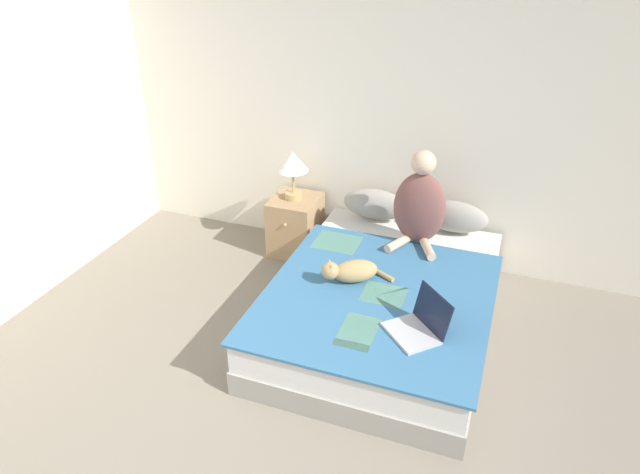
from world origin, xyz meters
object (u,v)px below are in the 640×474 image
Objects in this scene: bed at (383,304)px; laptop_open at (419,325)px; pillow_near at (375,204)px; person_sitting at (420,205)px; nightstand at (296,225)px; pillow_far at (454,217)px; cat_tabby at (351,271)px; table_lamp at (293,165)px.

laptop_open is at bearing -55.58° from bed.
pillow_near is 0.55m from person_sitting.
person_sitting is at bearing -32.67° from pillow_near.
laptop_open reaches higher than bed.
nightstand reaches higher than bed.
laptop_open is (0.35, -0.51, 0.27)m from bed.
pillow_far is at bearing 0.00° from pillow_near.
person_sitting is at bearing -146.09° from cat_tabby.
nightstand is at bearing 171.18° from person_sitting.
pillow_far is at bearing 4.15° from table_lamp.
cat_tabby is at bearing -170.29° from laptop_open.
bed is at bearing -110.10° from pillow_far.
pillow_far is at bearing 4.09° from nightstand.
table_lamp is (-0.83, 0.93, 0.35)m from cat_tabby.
pillow_far reaches higher than laptop_open.
person_sitting is at bearing 81.97° from bed.
person_sitting is (0.09, 0.65, 0.54)m from bed.
laptop_open is at bearing -77.59° from person_sitting.
cat_tabby is at bearing -119.09° from pillow_far.
bed is at bearing -69.94° from pillow_near.
cat_tabby is 0.71m from laptop_open.
nightstand is (-1.05, 0.83, 0.06)m from bed.
person_sitting reaches higher than cat_tabby.
cat_tabby is 0.92× the size of nightstand.
person_sitting is 1.18m from table_lamp.
laptop_open is at bearing -43.73° from nightstand.
person_sitting is 1.75× the size of table_lamp.
bed is 1.05m from pillow_far.
nightstand is at bearing -175.91° from pillow_far.
bed is 1.05m from pillow_near.
pillow_far is at bearing 135.12° from laptop_open.
table_lamp is at bearing 142.10° from bed.
pillow_near is 0.79m from table_lamp.
bed is at bearing 169.27° from laptop_open.
bed is 3.77× the size of pillow_far.
table_lamp is (-0.01, -0.00, 0.59)m from nightstand.
cat_tabby is at bearing -48.63° from nightstand.
table_lamp reaches higher than cat_tabby.
table_lamp reaches higher than pillow_near.
pillow_near is at bearing 110.06° from bed.
pillow_far reaches higher than nightstand.
table_lamp is at bearing -80.87° from cat_tabby.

